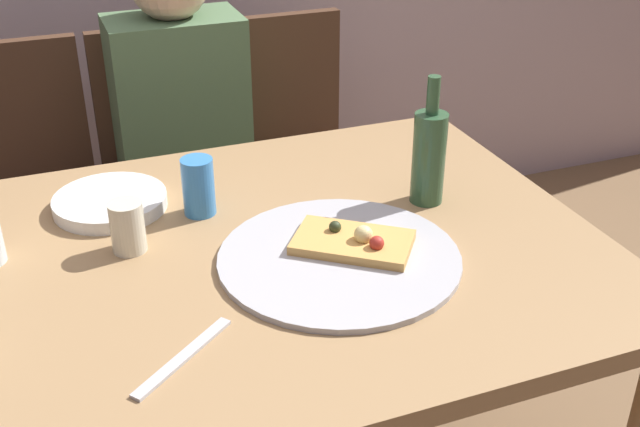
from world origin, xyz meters
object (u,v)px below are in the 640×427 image
wine_bottle (429,155)px  chair_middle (182,164)px  dining_table (252,285)px  chair_left (18,189)px  guest_in_sweater (189,143)px  chair_right (286,148)px  pizza_tray (339,258)px  table_knife (183,357)px  wine_glass (127,227)px  plate_stack (110,202)px  soda_can (198,187)px  pizza_slice_last (354,241)px

wine_bottle → chair_middle: bearing=113.7°
dining_table → chair_left: size_ratio=1.50×
chair_middle → guest_in_sweater: 0.20m
chair_left → chair_right: size_ratio=1.00×
pizza_tray → wine_bottle: (0.26, 0.16, 0.10)m
dining_table → table_knife: size_ratio=6.15×
wine_glass → guest_in_sweater: bearing=68.8°
plate_stack → chair_middle: (0.27, 0.63, -0.23)m
dining_table → guest_in_sweater: guest_in_sweater is taller
soda_can → chair_right: 0.88m
wine_bottle → chair_right: bearing=92.6°
wine_glass → chair_middle: (0.26, 0.81, -0.27)m
pizza_tray → soda_can: 0.35m
pizza_tray → plate_stack: size_ratio=1.93×
wine_bottle → table_knife: wine_bottle is taller
pizza_tray → dining_table: bearing=148.3°
pizza_slice_last → chair_middle: size_ratio=0.28×
soda_can → chair_middle: chair_middle is taller
wine_glass → chair_left: size_ratio=0.11×
dining_table → wine_glass: wine_glass is taller
wine_glass → table_knife: size_ratio=0.46×
chair_left → guest_in_sweater: (0.46, -0.15, 0.13)m
wine_glass → table_knife: (0.02, -0.36, -0.05)m
table_knife → chair_middle: (0.23, 1.17, -0.22)m
wine_bottle → soda_can: bearing=165.7°
chair_middle → guest_in_sweater: (-0.00, -0.15, 0.13)m
soda_can → chair_middle: bearing=82.3°
wine_bottle → plate_stack: wine_bottle is taller
dining_table → pizza_tray: bearing=-31.7°
guest_in_sweater → plate_stack: bearing=60.7°
guest_in_sweater → chair_left: bearing=-18.1°
pizza_tray → soda_can: soda_can is taller
table_knife → wine_bottle: bearing=-9.0°
wine_bottle → soda_can: size_ratio=2.27×
dining_table → chair_middle: 0.91m
table_knife → chair_right: bearing=26.1°
plate_stack → chair_right: 0.90m
soda_can → chair_right: bearing=59.3°
chair_middle → pizza_tray: bearing=95.8°
wine_bottle → wine_glass: 0.63m
wine_glass → chair_right: (0.58, 0.81, -0.27)m
soda_can → pizza_tray: bearing=-54.5°
chair_middle → chair_right: size_ratio=1.00×
pizza_slice_last → chair_right: chair_right is taller
dining_table → wine_glass: bearing=156.9°
dining_table → soda_can: 0.24m
table_knife → chair_middle: chair_middle is taller
soda_can → chair_left: bearing=117.2°
pizza_tray → chair_left: size_ratio=0.51×
pizza_tray → guest_in_sweater: size_ratio=0.39×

